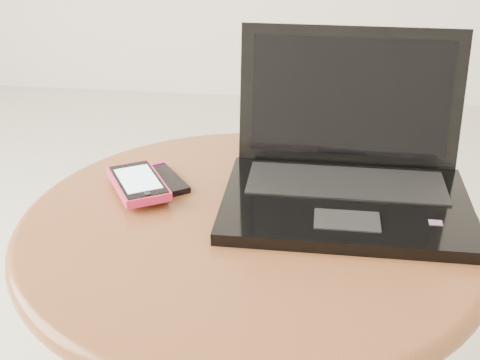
# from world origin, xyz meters

# --- Properties ---
(table) EXTENTS (0.63, 0.63, 0.50)m
(table) POSITION_xyz_m (0.11, 0.04, 0.39)
(table) COLOR #5E3412
(table) RESTS_ON ground
(laptop) EXTENTS (0.34, 0.27, 0.22)m
(laptop) POSITION_xyz_m (0.24, 0.12, 0.54)
(laptop) COLOR black
(laptop) RESTS_ON table
(phone_black) EXTENTS (0.10, 0.11, 0.01)m
(phone_black) POSITION_xyz_m (-0.04, 0.13, 0.51)
(phone_black) COLOR black
(phone_black) RESTS_ON table
(phone_pink) EXTENTS (0.12, 0.14, 0.01)m
(phone_pink) POSITION_xyz_m (-0.06, 0.09, 0.52)
(phone_pink) COLOR #DE2959
(phone_pink) RESTS_ON phone_black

